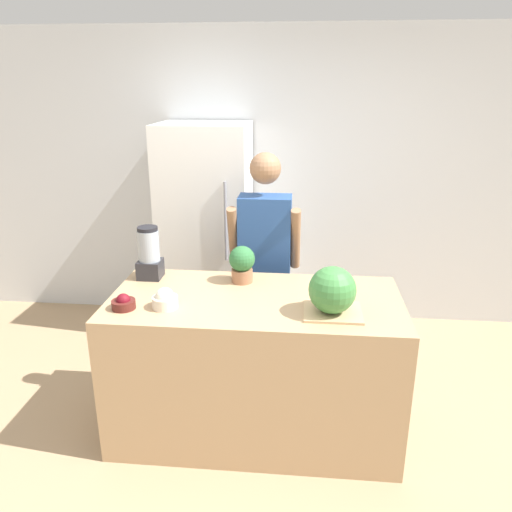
{
  "coord_description": "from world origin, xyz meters",
  "views": [
    {
      "loc": [
        0.27,
        -2.29,
        2.13
      ],
      "look_at": [
        0.0,
        0.46,
        1.17
      ],
      "focal_mm": 35.0,
      "sensor_mm": 36.0,
      "label": 1
    }
  ],
  "objects_px": {
    "person": "(264,264)",
    "bowl_cream": "(165,300)",
    "watermelon": "(332,290)",
    "bowl_cherries": "(123,303)",
    "potted_plant": "(242,263)",
    "refrigerator": "(206,231)",
    "blender": "(149,254)"
  },
  "relations": [
    {
      "from": "person",
      "to": "blender",
      "type": "distance_m",
      "value": 0.87
    },
    {
      "from": "refrigerator",
      "to": "blender",
      "type": "relative_size",
      "value": 5.27
    },
    {
      "from": "person",
      "to": "potted_plant",
      "type": "relative_size",
      "value": 7.04
    },
    {
      "from": "bowl_cream",
      "to": "potted_plant",
      "type": "xyz_separation_m",
      "value": [
        0.39,
        0.43,
        0.08
      ]
    },
    {
      "from": "refrigerator",
      "to": "bowl_cherries",
      "type": "relative_size",
      "value": 13.5
    },
    {
      "from": "bowl_cream",
      "to": "blender",
      "type": "distance_m",
      "value": 0.51
    },
    {
      "from": "watermelon",
      "to": "potted_plant",
      "type": "relative_size",
      "value": 1.1
    },
    {
      "from": "watermelon",
      "to": "potted_plant",
      "type": "xyz_separation_m",
      "value": [
        -0.55,
        0.43,
        -0.02
      ]
    },
    {
      "from": "watermelon",
      "to": "refrigerator",
      "type": "bearing_deg",
      "value": 122.78
    },
    {
      "from": "bowl_cherries",
      "to": "watermelon",
      "type": "bearing_deg",
      "value": 1.99
    },
    {
      "from": "blender",
      "to": "potted_plant",
      "type": "distance_m",
      "value": 0.61
    },
    {
      "from": "person",
      "to": "watermelon",
      "type": "bearing_deg",
      "value": -63.37
    },
    {
      "from": "watermelon",
      "to": "blender",
      "type": "relative_size",
      "value": 0.76
    },
    {
      "from": "blender",
      "to": "bowl_cream",
      "type": "bearing_deg",
      "value": -63.75
    },
    {
      "from": "potted_plant",
      "to": "bowl_cream",
      "type": "bearing_deg",
      "value": -132.02
    },
    {
      "from": "watermelon",
      "to": "potted_plant",
      "type": "bearing_deg",
      "value": 142.22
    },
    {
      "from": "bowl_cream",
      "to": "blender",
      "type": "bearing_deg",
      "value": 116.25
    },
    {
      "from": "watermelon",
      "to": "bowl_cherries",
      "type": "relative_size",
      "value": 1.94
    },
    {
      "from": "person",
      "to": "bowl_cream",
      "type": "distance_m",
      "value": 1.02
    },
    {
      "from": "blender",
      "to": "refrigerator",
      "type": "bearing_deg",
      "value": 82.03
    },
    {
      "from": "bowl_cherries",
      "to": "potted_plant",
      "type": "distance_m",
      "value": 0.78
    },
    {
      "from": "person",
      "to": "blender",
      "type": "height_order",
      "value": "person"
    },
    {
      "from": "bowl_cherries",
      "to": "refrigerator",
      "type": "bearing_deg",
      "value": 83.98
    },
    {
      "from": "person",
      "to": "potted_plant",
      "type": "height_order",
      "value": "person"
    },
    {
      "from": "bowl_cherries",
      "to": "bowl_cream",
      "type": "xyz_separation_m",
      "value": [
        0.23,
        0.04,
        0.01
      ]
    },
    {
      "from": "refrigerator",
      "to": "person",
      "type": "xyz_separation_m",
      "value": [
        0.56,
        -0.67,
        -0.04
      ]
    },
    {
      "from": "bowl_cream",
      "to": "potted_plant",
      "type": "relative_size",
      "value": 0.61
    },
    {
      "from": "watermelon",
      "to": "bowl_cream",
      "type": "height_order",
      "value": "watermelon"
    },
    {
      "from": "bowl_cream",
      "to": "watermelon",
      "type": "bearing_deg",
      "value": 0.32
    },
    {
      "from": "refrigerator",
      "to": "bowl_cherries",
      "type": "xyz_separation_m",
      "value": [
        -0.17,
        -1.6,
        0.04
      ]
    },
    {
      "from": "person",
      "to": "potted_plant",
      "type": "bearing_deg",
      "value": -103.36
    },
    {
      "from": "watermelon",
      "to": "bowl_cherries",
      "type": "height_order",
      "value": "watermelon"
    }
  ]
}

